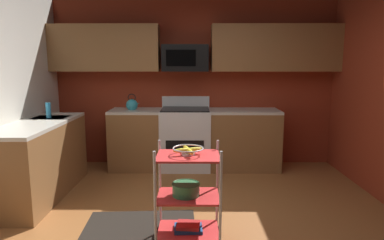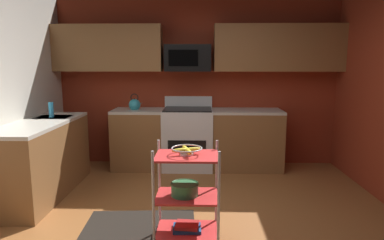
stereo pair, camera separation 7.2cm
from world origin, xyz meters
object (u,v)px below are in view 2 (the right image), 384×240
(fruit_bowl, at_px, (187,150))
(rolling_cart, at_px, (187,196))
(dish_soap_bottle, at_px, (51,110))
(microwave, at_px, (188,58))
(mixing_bowl_large, at_px, (185,189))
(kettle, at_px, (135,105))
(book_stack, at_px, (187,227))
(oven_range, at_px, (188,138))

(fruit_bowl, bearing_deg, rolling_cart, 126.87)
(rolling_cart, distance_m, dish_soap_bottle, 2.42)
(microwave, xyz_separation_m, dish_soap_bottle, (-1.75, -0.93, -0.68))
(dish_soap_bottle, bearing_deg, mixing_bowl_large, -39.03)
(microwave, xyz_separation_m, kettle, (-0.82, -0.11, -0.70))
(mixing_bowl_large, distance_m, book_stack, 0.36)
(oven_range, bearing_deg, microwave, 90.26)
(fruit_bowl, relative_size, kettle, 1.03)
(rolling_cart, height_order, mixing_bowl_large, rolling_cart)
(mixing_bowl_large, xyz_separation_m, kettle, (-0.88, 2.29, 0.48))
(rolling_cart, height_order, dish_soap_bottle, dish_soap_bottle)
(oven_range, height_order, dish_soap_bottle, dish_soap_bottle)
(mixing_bowl_large, height_order, dish_soap_bottle, dish_soap_bottle)
(book_stack, bearing_deg, microwave, 91.99)
(book_stack, bearing_deg, kettle, 111.42)
(mixing_bowl_large, bearing_deg, kettle, 110.98)
(rolling_cart, bearing_deg, kettle, 111.42)
(microwave, distance_m, mixing_bowl_large, 2.67)
(microwave, relative_size, kettle, 2.65)
(mixing_bowl_large, xyz_separation_m, dish_soap_bottle, (-1.81, 1.47, 0.50))
(fruit_bowl, distance_m, dish_soap_bottle, 2.35)
(oven_range, relative_size, kettle, 4.17)
(book_stack, relative_size, kettle, 0.98)
(microwave, distance_m, dish_soap_bottle, 2.09)
(oven_range, bearing_deg, fruit_bowl, -87.93)
(rolling_cart, bearing_deg, mixing_bowl_large, 180.00)
(dish_soap_bottle, bearing_deg, fruit_bowl, -38.72)
(fruit_bowl, distance_m, kettle, 2.46)
(rolling_cart, bearing_deg, microwave, 91.99)
(microwave, bearing_deg, dish_soap_bottle, -152.06)
(microwave, bearing_deg, fruit_bowl, -88.01)
(rolling_cart, xyz_separation_m, mixing_bowl_large, (-0.02, 0.00, 0.07))
(rolling_cart, relative_size, fruit_bowl, 3.36)
(microwave, distance_m, rolling_cart, 2.70)
(oven_range, height_order, book_stack, oven_range)
(fruit_bowl, bearing_deg, microwave, 91.99)
(dish_soap_bottle, bearing_deg, kettle, 41.23)
(book_stack, relative_size, dish_soap_bottle, 1.29)
(mixing_bowl_large, xyz_separation_m, book_stack, (0.02, -0.00, -0.36))
(rolling_cart, bearing_deg, dish_soap_bottle, 141.28)
(mixing_bowl_large, bearing_deg, rolling_cart, 0.00)
(fruit_bowl, relative_size, dish_soap_bottle, 1.36)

